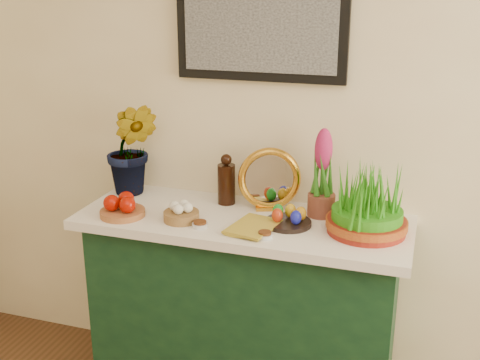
{
  "coord_description": "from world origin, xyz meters",
  "views": [
    {
      "loc": [
        0.28,
        -0.24,
        1.84
      ],
      "look_at": [
        -0.43,
        1.95,
        1.07
      ],
      "focal_mm": 45.0,
      "sensor_mm": 36.0,
      "label": 1
    }
  ],
  "objects_px": {
    "hyacinth_green": "(131,134)",
    "wheatgrass_sabzeh": "(368,205)",
    "book": "(235,222)",
    "mirror": "(269,180)",
    "sideboard": "(243,313)"
  },
  "relations": [
    {
      "from": "book",
      "to": "wheatgrass_sabzeh",
      "type": "height_order",
      "value": "wheatgrass_sabzeh"
    },
    {
      "from": "book",
      "to": "wheatgrass_sabzeh",
      "type": "relative_size",
      "value": 0.68
    },
    {
      "from": "sideboard",
      "to": "mirror",
      "type": "height_order",
      "value": "mirror"
    },
    {
      "from": "hyacinth_green",
      "to": "wheatgrass_sabzeh",
      "type": "bearing_deg",
      "value": -16.91
    },
    {
      "from": "hyacinth_green",
      "to": "book",
      "type": "xyz_separation_m",
      "value": [
        0.57,
        -0.23,
        -0.27
      ]
    },
    {
      "from": "hyacinth_green",
      "to": "wheatgrass_sabzeh",
      "type": "relative_size",
      "value": 1.79
    },
    {
      "from": "sideboard",
      "to": "hyacinth_green",
      "type": "xyz_separation_m",
      "value": [
        -0.58,
        0.12,
        0.75
      ]
    },
    {
      "from": "wheatgrass_sabzeh",
      "to": "book",
      "type": "bearing_deg",
      "value": -168.96
    },
    {
      "from": "mirror",
      "to": "book",
      "type": "relative_size",
      "value": 1.26
    },
    {
      "from": "mirror",
      "to": "wheatgrass_sabzeh",
      "type": "distance_m",
      "value": 0.46
    },
    {
      "from": "book",
      "to": "wheatgrass_sabzeh",
      "type": "xyz_separation_m",
      "value": [
        0.51,
        0.1,
        0.1
      ]
    },
    {
      "from": "sideboard",
      "to": "wheatgrass_sabzeh",
      "type": "xyz_separation_m",
      "value": [
        0.51,
        -0.0,
        0.58
      ]
    },
    {
      "from": "sideboard",
      "to": "hyacinth_green",
      "type": "height_order",
      "value": "hyacinth_green"
    },
    {
      "from": "sideboard",
      "to": "wheatgrass_sabzeh",
      "type": "bearing_deg",
      "value": -0.47
    },
    {
      "from": "mirror",
      "to": "wheatgrass_sabzeh",
      "type": "relative_size",
      "value": 0.86
    }
  ]
}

